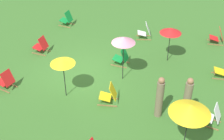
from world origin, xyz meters
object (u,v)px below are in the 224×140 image
at_px(deckchair_5, 109,95).
at_px(deckchair_8, 145,32).
at_px(deckchair_3, 217,37).
at_px(deckchair_4, 41,46).
at_px(umbrella_0, 63,61).
at_px(deckchair_2, 67,19).
at_px(umbrella_1, 190,109).
at_px(deckchair_9, 212,116).
at_px(umbrella_3, 171,31).
at_px(deckchair_7, 224,70).
at_px(umbrella_2, 124,40).
at_px(person_0, 160,98).
at_px(deckchair_0, 6,81).
at_px(person_1, 187,102).
at_px(deckchair_10, 121,57).

bearing_deg(deckchair_5, deckchair_8, 167.42).
bearing_deg(deckchair_3, deckchair_5, -38.84).
xyz_separation_m(deckchair_4, umbrella_0, (2.65, 2.40, 1.24)).
height_order(deckchair_2, umbrella_1, umbrella_1).
bearing_deg(deckchair_9, umbrella_3, -140.27).
bearing_deg(deckchair_4, deckchair_8, 126.99).
relative_size(deckchair_3, umbrella_3, 0.50).
height_order(deckchair_5, deckchair_8, same).
distance_m(deckchair_2, deckchair_7, 8.66).
relative_size(umbrella_2, person_0, 1.19).
relative_size(deckchair_5, umbrella_1, 0.41).
bearing_deg(deckchair_9, deckchair_0, -77.70).
bearing_deg(umbrella_3, deckchair_0, -56.63).
distance_m(deckchair_0, deckchair_2, 5.91).
xyz_separation_m(deckchair_5, person_0, (0.17, 1.89, 0.44)).
bearing_deg(deckchair_9, deckchair_4, -98.01).
xyz_separation_m(umbrella_0, person_1, (0.18, 4.55, -0.70)).
relative_size(deckchair_0, deckchair_5, 1.02).
distance_m(deckchair_5, person_1, 2.87).
xyz_separation_m(umbrella_0, person_0, (0.09, 3.63, -0.80)).
bearing_deg(umbrella_0, deckchair_9, 89.98).
xyz_separation_m(deckchair_4, person_0, (2.74, 6.03, 0.44)).
height_order(deckchair_9, person_1, person_1).
bearing_deg(umbrella_1, deckchair_0, -101.12).
bearing_deg(deckchair_3, umbrella_3, -48.51).
distance_m(deckchair_4, person_1, 7.52).
height_order(person_0, person_1, person_1).
bearing_deg(umbrella_2, deckchair_4, -102.61).
relative_size(deckchair_7, deckchair_10, 1.00).
bearing_deg(umbrella_0, deckchair_0, -84.59).
bearing_deg(deckchair_7, umbrella_3, -111.12).
relative_size(person_0, person_1, 0.88).
bearing_deg(person_0, umbrella_3, -15.03).
relative_size(deckchair_4, person_0, 0.50).
bearing_deg(deckchair_5, deckchair_3, 137.24).
distance_m(deckchair_8, deckchair_10, 2.76).
xyz_separation_m(deckchair_0, deckchair_9, (-0.23, 7.94, 0.00)).
bearing_deg(deckchair_4, deckchair_5, 62.61).
distance_m(deckchair_8, umbrella_0, 5.95).
height_order(deckchair_2, deckchair_7, same).
bearing_deg(deckchair_4, deckchair_2, -175.50).
bearing_deg(umbrella_1, deckchair_10, -144.23).
xyz_separation_m(deckchair_7, umbrella_0, (3.04, -5.86, 1.24)).
relative_size(deckchair_2, deckchair_5, 1.00).
distance_m(umbrella_3, person_0, 3.82).
xyz_separation_m(deckchair_8, umbrella_1, (7.09, 2.64, 1.50)).
bearing_deg(deckchair_10, deckchair_8, 173.49).
relative_size(deckchair_4, deckchair_10, 1.00).
distance_m(umbrella_1, person_1, 1.74).
relative_size(deckchair_5, umbrella_2, 0.42).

